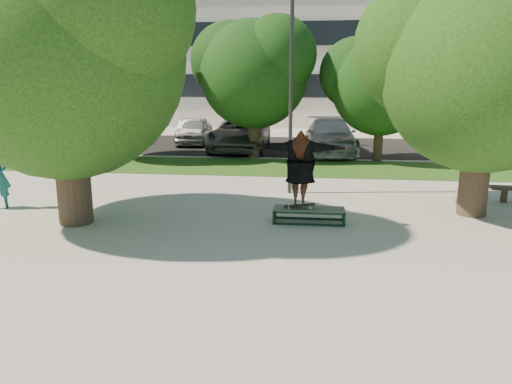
# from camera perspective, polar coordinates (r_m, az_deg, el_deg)

# --- Properties ---
(ground) EXTENTS (120.00, 120.00, 0.00)m
(ground) POSITION_cam_1_polar(r_m,az_deg,el_deg) (11.31, -2.61, -5.68)
(ground) COLOR #A09993
(ground) RESTS_ON ground
(grass_strip) EXTENTS (30.00, 4.00, 0.02)m
(grass_strip) POSITION_cam_1_polar(r_m,az_deg,el_deg) (20.40, 4.51, 2.80)
(grass_strip) COLOR #144112
(grass_strip) RESTS_ON ground
(asphalt_strip) EXTENTS (40.00, 8.00, 0.01)m
(asphalt_strip) POSITION_cam_1_polar(r_m,az_deg,el_deg) (26.87, 2.95, 5.29)
(asphalt_strip) COLOR black
(asphalt_strip) RESTS_ON ground
(tree_left) EXTENTS (6.96, 5.95, 7.12)m
(tree_left) POSITION_cam_1_polar(r_m,az_deg,el_deg) (13.16, -21.50, 15.64)
(tree_left) COLOR #38281E
(tree_left) RESTS_ON ground
(tree_right) EXTENTS (6.24, 5.33, 6.51)m
(tree_right) POSITION_cam_1_polar(r_m,az_deg,el_deg) (14.27, 24.41, 13.80)
(tree_right) COLOR #38281E
(tree_right) RESTS_ON ground
(bg_tree_left) EXTENTS (5.28, 4.51, 5.77)m
(bg_tree_left) POSITION_cam_1_polar(r_m,az_deg,el_deg) (23.19, -14.69, 12.90)
(bg_tree_left) COLOR #38281E
(bg_tree_left) RESTS_ON ground
(bg_tree_mid) EXTENTS (5.76, 4.92, 6.24)m
(bg_tree_mid) POSITION_cam_1_polar(r_m,az_deg,el_deg) (22.82, -0.40, 14.03)
(bg_tree_mid) COLOR #38281E
(bg_tree_mid) RESTS_ON ground
(bg_tree_right) EXTENTS (5.04, 4.31, 5.43)m
(bg_tree_right) POSITION_cam_1_polar(r_m,az_deg,el_deg) (22.29, 13.96, 12.33)
(bg_tree_right) COLOR #38281E
(bg_tree_right) RESTS_ON ground
(lamppost) EXTENTS (0.25, 0.15, 6.11)m
(lamppost) POSITION_cam_1_polar(r_m,az_deg,el_deg) (15.59, 4.01, 11.27)
(lamppost) COLOR #2D2D30
(lamppost) RESTS_ON ground
(office_building) EXTENTS (30.00, 14.12, 16.00)m
(office_building) POSITION_cam_1_polar(r_m,az_deg,el_deg) (42.93, 1.80, 18.90)
(office_building) COLOR beige
(office_building) RESTS_ON ground
(grind_box) EXTENTS (1.80, 0.60, 0.38)m
(grind_box) POSITION_cam_1_polar(r_m,az_deg,el_deg) (12.76, 6.07, -2.66)
(grind_box) COLOR #103120
(grind_box) RESTS_ON ground
(skater_rig) EXTENTS (2.37, 0.80, 1.97)m
(skater_rig) POSITION_cam_1_polar(r_m,az_deg,el_deg) (12.49, 5.08, 2.71)
(skater_rig) COLOR white
(skater_rig) RESTS_ON grind_box
(car_silver_a) EXTENTS (1.87, 4.17, 1.39)m
(car_silver_a) POSITION_cam_1_polar(r_m,az_deg,el_deg) (27.79, -7.01, 6.90)
(car_silver_a) COLOR #B6B5BA
(car_silver_a) RESTS_ON asphalt_strip
(car_dark) EXTENTS (1.84, 4.12, 1.31)m
(car_dark) POSITION_cam_1_polar(r_m,az_deg,el_deg) (28.06, -7.28, 6.87)
(car_dark) COLOR black
(car_dark) RESTS_ON asphalt_strip
(car_grey) EXTENTS (2.78, 5.90, 1.63)m
(car_grey) POSITION_cam_1_polar(r_m,az_deg,el_deg) (25.27, -1.86, 6.66)
(car_grey) COLOR slate
(car_grey) RESTS_ON asphalt_strip
(car_silver_b) EXTENTS (2.60, 5.74, 1.63)m
(car_silver_b) POSITION_cam_1_polar(r_m,az_deg,el_deg) (24.50, 8.49, 6.32)
(car_silver_b) COLOR #B2B1B6
(car_silver_b) RESTS_ON asphalt_strip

